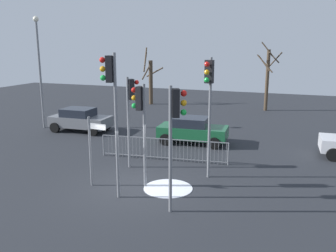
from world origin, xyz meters
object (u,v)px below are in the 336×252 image
(direction_sign_post, at_px, (92,148))
(car_grey_near, at_px, (80,119))
(traffic_light_rear_left, at_px, (112,94))
(traffic_light_foreground_left, at_px, (175,121))
(traffic_light_rear_right, at_px, (141,112))
(car_green_far, at_px, (192,130))
(traffic_light_mid_right, at_px, (209,92))
(traffic_light_mid_left, at_px, (131,102))
(bare_tree_left, at_px, (150,79))
(bare_tree_centre, at_px, (267,77))
(street_lamp, at_px, (39,62))

(direction_sign_post, xyz_separation_m, car_grey_near, (-5.62, 7.60, -0.80))
(traffic_light_rear_left, distance_m, traffic_light_foreground_left, 2.54)
(traffic_light_rear_right, relative_size, car_green_far, 1.03)
(traffic_light_foreground_left, xyz_separation_m, traffic_light_rear_right, (-1.95, 1.65, -0.14))
(direction_sign_post, bearing_deg, traffic_light_foreground_left, -11.38)
(traffic_light_rear_left, height_order, traffic_light_mid_right, traffic_light_rear_left)
(traffic_light_mid_left, bearing_deg, traffic_light_foreground_left, 1.73)
(car_grey_near, relative_size, bare_tree_left, 0.75)
(traffic_light_mid_right, height_order, bare_tree_left, bare_tree_left)
(traffic_light_foreground_left, bearing_deg, direction_sign_post, -129.37)
(traffic_light_foreground_left, relative_size, direction_sign_post, 1.52)
(traffic_light_foreground_left, distance_m, traffic_light_rear_right, 2.55)
(car_grey_near, height_order, bare_tree_centre, bare_tree_centre)
(direction_sign_post, xyz_separation_m, car_green_far, (1.89, 7.34, -0.80))
(car_green_far, distance_m, car_grey_near, 7.52)
(traffic_light_rear_right, relative_size, street_lamp, 0.56)
(car_grey_near, bearing_deg, traffic_light_mid_left, -41.59)
(traffic_light_rear_right, xyz_separation_m, car_grey_near, (-7.42, 6.95, -2.19))
(traffic_light_rear_left, distance_m, car_grey_near, 11.21)
(traffic_light_mid_left, xyz_separation_m, car_green_far, (1.40, 4.79, -2.23))
(traffic_light_rear_right, height_order, car_green_far, traffic_light_rear_right)
(bare_tree_left, distance_m, bare_tree_centre, 10.35)
(traffic_light_foreground_left, height_order, bare_tree_centre, bare_tree_centre)
(car_green_far, distance_m, bare_tree_left, 13.81)
(traffic_light_foreground_left, xyz_separation_m, car_green_far, (-1.86, 8.34, -2.33))
(traffic_light_mid_left, relative_size, traffic_light_foreground_left, 0.97)
(traffic_light_mid_left, height_order, car_grey_near, traffic_light_mid_left)
(traffic_light_foreground_left, distance_m, car_green_far, 8.85)
(traffic_light_rear_left, relative_size, direction_sign_post, 1.87)
(car_grey_near, distance_m, bare_tree_left, 11.39)
(traffic_light_mid_left, xyz_separation_m, traffic_light_foreground_left, (3.26, -3.55, 0.10))
(car_grey_near, bearing_deg, traffic_light_mid_right, -30.64)
(traffic_light_rear_left, relative_size, bare_tree_left, 1.01)
(traffic_light_rear_left, distance_m, car_green_far, 8.57)
(traffic_light_mid_right, distance_m, car_grey_near, 11.34)
(traffic_light_rear_right, distance_m, car_grey_near, 10.40)
(traffic_light_rear_left, bearing_deg, bare_tree_centre, -22.02)
(traffic_light_rear_right, xyz_separation_m, traffic_light_mid_right, (2.20, 1.69, 0.67))
(traffic_light_mid_left, bearing_deg, traffic_light_rear_left, -26.21)
(traffic_light_mid_left, bearing_deg, direction_sign_post, -51.65)
(traffic_light_foreground_left, relative_size, street_lamp, 0.59)
(traffic_light_mid_right, distance_m, bare_tree_left, 19.14)
(traffic_light_rear_left, distance_m, street_lamp, 12.81)
(traffic_light_mid_left, bearing_deg, street_lamp, -160.24)
(traffic_light_rear_left, bearing_deg, car_grey_near, 27.97)
(traffic_light_rear_right, distance_m, direction_sign_post, 2.37)
(direction_sign_post, relative_size, car_grey_near, 0.72)
(car_green_far, relative_size, bare_tree_left, 0.76)
(traffic_light_mid_left, relative_size, traffic_light_rear_right, 1.01)
(bare_tree_left, height_order, bare_tree_centre, bare_tree_centre)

